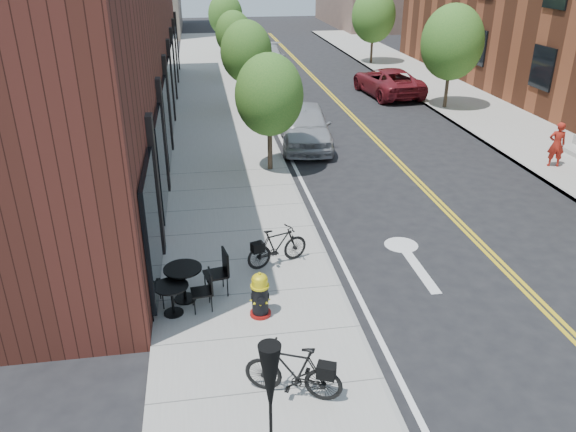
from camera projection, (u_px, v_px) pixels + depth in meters
ground at (360, 331)px, 10.96m from camera, size 120.00×120.00×0.00m
sidewalk_near at (227, 163)px, 19.59m from camera, size 4.00×70.00×0.12m
sidewalk_far at (543, 146)px, 21.30m from camera, size 4.00×70.00×0.12m
building_near at (96, 47)px, 21.06m from camera, size 5.00×28.00×7.00m
tree_near_a at (269, 95)px, 17.81m from camera, size 2.20×2.20×3.81m
tree_near_b at (246, 52)px, 24.92m from camera, size 2.30×2.30×3.98m
tree_near_c at (234, 33)px, 32.15m from camera, size 2.10×2.10×3.67m
tree_near_d at (225, 15)px, 39.19m from camera, size 2.40×2.40×4.11m
tree_far_b at (452, 42)px, 25.19m from camera, size 2.80×2.80×4.62m
tree_far_c at (374, 16)px, 35.92m from camera, size 2.80×2.80×4.62m
fire_hydrant at (260, 295)px, 11.05m from camera, size 0.45×0.45×0.97m
bicycle_left at (293, 371)px, 9.00m from camera, size 1.68×1.08×0.98m
bicycle_right at (277, 246)px, 12.89m from camera, size 1.59×0.95×0.92m
bistro_set_b at (184, 279)px, 11.53m from camera, size 1.87×0.93×0.98m
bistro_set_c at (172, 295)px, 11.11m from camera, size 1.61×0.76×0.85m
patio_umbrella at (270, 391)px, 6.81m from camera, size 0.39×0.39×2.43m
parked_car_a at (305, 125)px, 21.23m from camera, size 2.35×4.77×1.56m
parked_car_b at (270, 78)px, 29.54m from camera, size 2.08×4.53×1.44m
parked_car_c at (268, 59)px, 34.97m from camera, size 2.60×5.25×1.47m
parked_car_far at (388, 82)px, 28.85m from camera, size 2.80×5.26×1.41m
pedestrian at (557, 144)px, 18.79m from camera, size 0.64×0.50×1.53m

